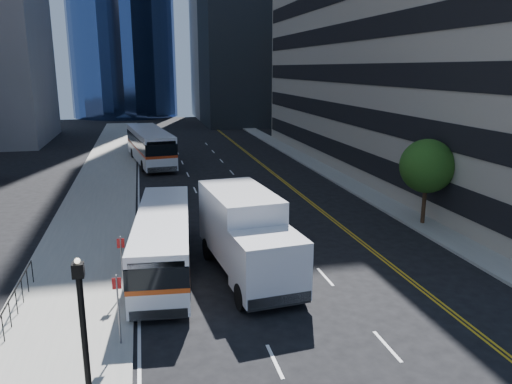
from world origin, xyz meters
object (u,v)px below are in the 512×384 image
street_tree (427,166)px  box_truck (247,235)px  lamp_post (84,337)px  bus_front (164,240)px  bus_rear (150,145)px

street_tree → box_truck: size_ratio=0.63×
box_truck → lamp_post: bearing=-130.0°
bus_front → box_truck: box_truck is taller
street_tree → bus_front: size_ratio=0.47×
street_tree → bus_front: (-15.60, -3.56, -2.13)m
lamp_post → street_tree: bearing=37.9°
bus_front → box_truck: size_ratio=1.35×
lamp_post → bus_front: bearing=77.1°
street_tree → box_truck: bearing=-157.0°
lamp_post → box_truck: 10.82m
bus_rear → box_truck: 29.48m
street_tree → bus_rear: (-15.60, 24.20, -1.81)m
bus_front → bus_rear: size_ratio=0.82×
street_tree → box_truck: (-11.94, -5.06, -1.65)m
bus_rear → box_truck: bearing=-90.7°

